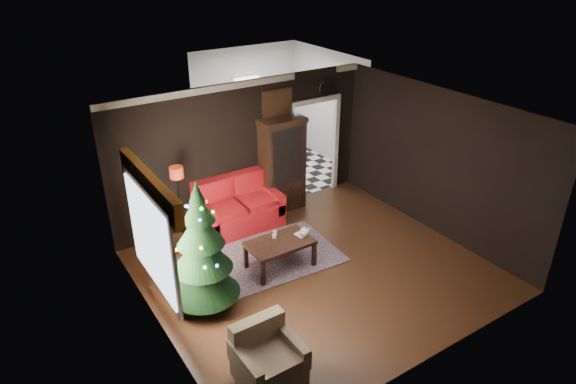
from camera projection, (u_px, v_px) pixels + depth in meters
floor at (316, 271)px, 8.70m from camera, size 5.50×5.50×0.00m
ceiling at (321, 115)px, 7.45m from camera, size 5.50×5.50×0.00m
wall_back at (244, 151)px, 9.95m from camera, size 5.50×0.00×5.50m
wall_front at (438, 277)px, 6.21m from camera, size 5.50×0.00×5.50m
wall_left at (153, 251)px, 6.73m from camera, size 0.00×5.50×5.50m
wall_right at (437, 162)px, 9.42m from camera, size 0.00×5.50×5.50m
doorway at (313, 150)px, 10.94m from camera, size 1.10×0.10×2.10m
left_window at (151, 240)px, 6.88m from camera, size 0.05×1.60×1.40m
valance at (149, 185)px, 6.55m from camera, size 0.12×2.10×0.35m
kitchen_floor at (277, 170)px, 12.53m from camera, size 3.00×3.00×0.00m
kitchen_window at (247, 90)px, 12.85m from camera, size 0.70×0.06×0.70m
rug at (274, 255)px, 9.11m from camera, size 2.34×1.77×0.01m
loveseat at (239, 205)px, 9.82m from camera, size 1.70×0.90×1.00m
curio_cabinet at (282, 167)px, 10.35m from camera, size 0.90×0.45×1.90m
floor_lamp at (180, 206)px, 9.06m from camera, size 0.28×0.28×1.55m
christmas_tree at (202, 248)px, 7.42m from camera, size 1.30×1.30×2.06m
armchair at (269, 357)px, 6.28m from camera, size 0.79×0.79×0.81m
coffee_table at (280, 254)px, 8.69m from camera, size 1.13×0.68×0.51m
teapot at (304, 232)px, 8.70m from camera, size 0.24×0.24×0.18m
cup_a at (275, 232)px, 8.80m from camera, size 0.08×0.08×0.06m
cup_b at (274, 236)px, 8.68m from camera, size 0.10×0.10×0.07m
book at (297, 232)px, 8.68m from camera, size 0.15×0.04×0.20m
wall_clock at (326, 88)px, 10.43m from camera, size 0.32×0.32×0.06m
painting at (277, 103)px, 9.90m from camera, size 0.62×0.05×0.52m
kitchen_counter at (253, 139)px, 13.23m from camera, size 1.80×0.60×0.90m
kitchen_table at (273, 163)px, 11.99m from camera, size 0.70×0.70×0.75m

